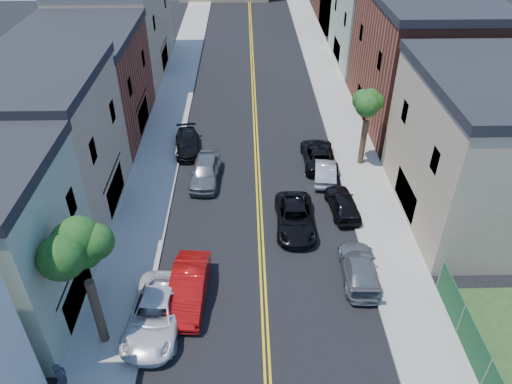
{
  "coord_description": "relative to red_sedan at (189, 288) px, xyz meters",
  "views": [
    {
      "loc": [
        -0.84,
        -1.27,
        19.77
      ],
      "look_at": [
        -0.25,
        23.66,
        2.0
      ],
      "focal_mm": 33.86,
      "sensor_mm": 36.0,
      "label": 1
    }
  ],
  "objects": [
    {
      "name": "black_suv_lane",
      "position": [
        6.19,
        5.94,
        -0.12
      ],
      "size": [
        2.48,
        5.25,
        1.45
      ],
      "primitive_type": "imported",
      "rotation": [
        0.0,
        0.0,
        -0.01
      ],
      "color": "black",
      "rests_on": "ground"
    },
    {
      "name": "tree_right_far",
      "position": [
        11.91,
        13.37,
        4.91
      ],
      "size": [
        4.4,
        4.4,
        8.03
      ],
      "color": "#34291A",
      "rests_on": "sidewalk_right"
    },
    {
      "name": "bldg_left_brick",
      "position": [
        -10.01,
        19.37,
        3.15
      ],
      "size": [
        9.0,
        12.0,
        8.0
      ],
      "primitive_type": "cube",
      "color": "brown",
      "rests_on": "ground"
    },
    {
      "name": "curb_right",
      "position": [
        10.14,
        23.37,
        -0.77
      ],
      "size": [
        0.3,
        100.0,
        0.15
      ],
      "primitive_type": "cube",
      "color": "gray",
      "rests_on": "ground"
    },
    {
      "name": "grey_car_left",
      "position": [
        0.19,
        11.34,
        -0.01
      ],
      "size": [
        2.29,
        5.02,
        1.67
      ],
      "primitive_type": "imported",
      "rotation": [
        0.0,
        0.0,
        -0.07
      ],
      "color": "#585B5F",
      "rests_on": "ground"
    },
    {
      "name": "bldg_left_tan_near",
      "position": [
        -10.01,
        8.37,
        3.65
      ],
      "size": [
        9.0,
        10.0,
        9.0
      ],
      "primitive_type": "cube",
      "color": "#998466",
      "rests_on": "ground"
    },
    {
      "name": "red_sedan",
      "position": [
        0.0,
        0.0,
        0.0
      ],
      "size": [
        2.11,
        5.26,
        1.7
      ],
      "primitive_type": "imported",
      "rotation": [
        0.0,
        0.0,
        -0.06
      ],
      "color": "#B00D0B",
      "rests_on": "ground"
    },
    {
      "name": "bldg_right_brick",
      "position": [
        17.99,
        21.37,
        4.15
      ],
      "size": [
        9.0,
        14.0,
        10.0
      ],
      "primitive_type": "cube",
      "color": "brown",
      "rests_on": "ground"
    },
    {
      "name": "white_pickup",
      "position": [
        -1.51,
        -1.69,
        -0.07
      ],
      "size": [
        2.99,
        5.81,
        1.57
      ],
      "primitive_type": "imported",
      "rotation": [
        0.0,
        0.0,
        -0.07
      ],
      "color": "silver",
      "rests_on": "ground"
    },
    {
      "name": "sidewalk_right",
      "position": [
        11.89,
        23.37,
        -0.77
      ],
      "size": [
        3.2,
        100.0,
        0.15
      ],
      "primitive_type": "cube",
      "color": "gray",
      "rests_on": "ground"
    },
    {
      "name": "sidewalk_left",
      "position": [
        -3.91,
        23.37,
        -0.77
      ],
      "size": [
        3.2,
        100.0,
        0.15
      ],
      "primitive_type": "cube",
      "color": "gray",
      "rests_on": "ground"
    },
    {
      "name": "bldg_left_tan_far",
      "position": [
        -10.01,
        33.37,
        3.9
      ],
      "size": [
        9.0,
        16.0,
        9.5
      ],
      "primitive_type": "cube",
      "color": "#998466",
      "rests_on": "ground"
    },
    {
      "name": "dark_car_right_far",
      "position": [
        8.7,
        13.65,
        -0.13
      ],
      "size": [
        2.42,
        5.19,
        1.44
      ],
      "primitive_type": "imported",
      "rotation": [
        0.0,
        0.0,
        3.15
      ],
      "color": "black",
      "rests_on": "ground"
    },
    {
      "name": "tree_left_mid",
      "position": [
        -3.89,
        -2.63,
        5.73
      ],
      "size": [
        5.2,
        5.2,
        9.29
      ],
      "color": "#34291A",
      "rests_on": "sidewalk_left"
    },
    {
      "name": "bldg_right_tan",
      "position": [
        17.99,
        7.37,
        3.65
      ],
      "size": [
        9.0,
        12.0,
        9.0
      ],
      "primitive_type": "cube",
      "color": "#998466",
      "rests_on": "ground"
    },
    {
      "name": "pedestrian_left",
      "position": [
        -5.03,
        -5.33,
        0.18
      ],
      "size": [
        0.48,
        0.68,
        1.76
      ],
      "primitive_type": "imported",
      "rotation": [
        0.0,
        0.0,
        1.47
      ],
      "color": "#2A2932",
      "rests_on": "sidewalk_left"
    },
    {
      "name": "bldg_right_palegrn",
      "position": [
        17.99,
        35.37,
        3.4
      ],
      "size": [
        9.0,
        12.0,
        8.5
      ],
      "primitive_type": "cube",
      "color": "gray",
      "rests_on": "ground"
    },
    {
      "name": "silver_car_right",
      "position": [
        8.88,
        11.54,
        -0.15
      ],
      "size": [
        1.98,
        4.4,
        1.4
      ],
      "primitive_type": "imported",
      "rotation": [
        0.0,
        0.0,
        3.02
      ],
      "color": "#A7A9AF",
      "rests_on": "ground"
    },
    {
      "name": "grey_car_right",
      "position": [
        9.38,
        1.42,
        -0.15
      ],
      "size": [
        2.2,
        4.9,
        1.39
      ],
      "primitive_type": "imported",
      "rotation": [
        0.0,
        0.0,
        3.09
      ],
      "color": "#595D61",
      "rests_on": "ground"
    },
    {
      "name": "curb_left",
      "position": [
        -2.16,
        23.37,
        -0.77
      ],
      "size": [
        0.3,
        100.0,
        0.15
      ],
      "primitive_type": "cube",
      "color": "gray",
      "rests_on": "ground"
    },
    {
      "name": "black_car_left",
      "position": [
        -1.51,
        15.69,
        -0.18
      ],
      "size": [
        2.45,
        4.82,
        1.34
      ],
      "primitive_type": "imported",
      "rotation": [
        0.0,
        0.0,
        0.13
      ],
      "color": "black",
      "rests_on": "ground"
    },
    {
      "name": "black_car_right",
      "position": [
        9.49,
        7.46,
        -0.13
      ],
      "size": [
        2.07,
        4.34,
        1.43
      ],
      "primitive_type": "imported",
      "rotation": [
        0.0,
        0.0,
        3.23
      ],
      "color": "black",
      "rests_on": "ground"
    }
  ]
}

